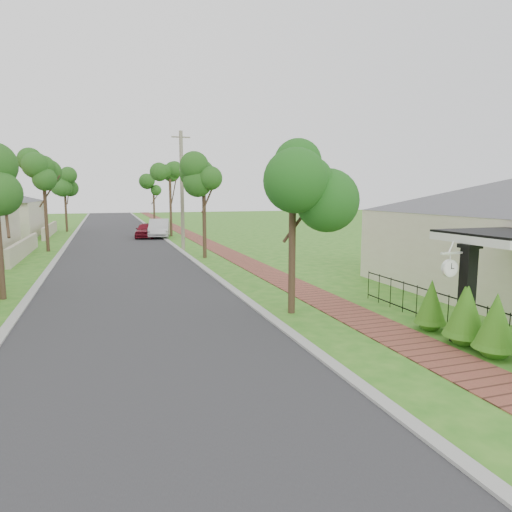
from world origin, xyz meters
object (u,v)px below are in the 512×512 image
porch_post (466,299)px  near_tree (293,189)px  parked_car_white (159,228)px  station_clock (450,267)px  parked_car_red (146,230)px  utility_pole (182,191)px

porch_post → near_tree: (-3.02, 4.05, 2.76)m
parked_car_white → porch_post: bearing=-73.1°
porch_post → station_clock: 0.97m
near_tree → station_clock: near_tree is taller
parked_car_red → parked_car_white: (1.14, 0.15, 0.13)m
utility_pole → station_clock: size_ratio=10.56×
parked_car_red → station_clock: 30.45m
porch_post → near_tree: size_ratio=0.52×
station_clock → porch_post: bearing=-9.8°
near_tree → parked_car_white: bearing=92.5°
parked_car_white → station_clock: 30.44m
parked_car_red → near_tree: size_ratio=0.76×
station_clock → utility_pole: bearing=98.6°
parked_car_white → near_tree: bearing=-78.4°
parked_car_red → near_tree: (2.27, -26.07, 3.25)m
porch_post → near_tree: near_tree is taller
parked_car_white → utility_pole: bearing=-77.8°
parked_car_red → station_clock: station_clock is taller
utility_pole → parked_car_red: bearing=100.2°
parked_car_white → utility_pole: size_ratio=0.60×
porch_post → station_clock: bearing=170.2°
near_tree → porch_post: bearing=-53.4°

